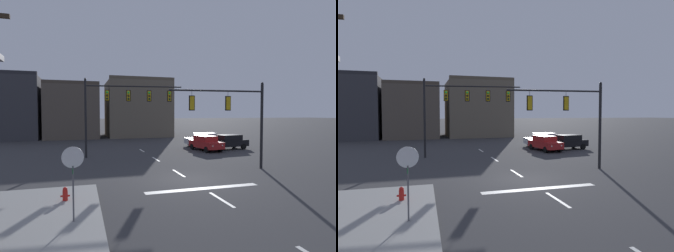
{
  "view_description": "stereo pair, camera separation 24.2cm",
  "coord_description": "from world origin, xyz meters",
  "views": [
    {
      "loc": [
        -6.16,
        -15.56,
        4.01
      ],
      "look_at": [
        -0.17,
        3.85,
        3.09
      ],
      "focal_mm": 30.02,
      "sensor_mm": 36.0,
      "label": 1
    },
    {
      "loc": [
        -5.93,
        -15.63,
        4.01
      ],
      "look_at": [
        -0.17,
        3.85,
        3.09
      ],
      "focal_mm": 30.02,
      "sensor_mm": 36.0,
      "label": 2
    }
  ],
  "objects": [
    {
      "name": "ground_plane",
      "position": [
        0.0,
        0.0,
        0.0
      ],
      "size": [
        400.0,
        400.0,
        0.0
      ],
      "primitive_type": "plane",
      "color": "#353538"
    },
    {
      "name": "sidewalk_near_corner",
      "position": [
        -7.96,
        -4.0,
        0.07
      ],
      "size": [
        5.0,
        8.0,
        0.15
      ],
      "primitive_type": "cube",
      "color": "gray",
      "rests_on": "ground"
    },
    {
      "name": "stop_bar_paint",
      "position": [
        0.0,
        -2.0,
        0.0
      ],
      "size": [
        6.4,
        0.5,
        0.01
      ],
      "primitive_type": "cube",
      "color": "silver",
      "rests_on": "ground"
    },
    {
      "name": "lane_centreline",
      "position": [
        0.0,
        2.0,
        0.0
      ],
      "size": [
        0.16,
        26.4,
        0.01
      ],
      "color": "silver",
      "rests_on": "ground"
    },
    {
      "name": "signal_mast_near_side",
      "position": [
        4.22,
        1.99,
        4.15
      ],
      "size": [
        6.95,
        0.77,
        6.24
      ],
      "color": "black",
      "rests_on": "ground"
    },
    {
      "name": "signal_mast_far_side",
      "position": [
        -2.79,
        10.22,
        5.04
      ],
      "size": [
        8.81,
        1.26,
        7.16
      ],
      "color": "black",
      "rests_on": "ground"
    },
    {
      "name": "stop_sign",
      "position": [
        -6.48,
        -5.15,
        2.14
      ],
      "size": [
        0.76,
        0.64,
        2.83
      ],
      "color": "#56565B",
      "rests_on": "ground"
    },
    {
      "name": "car_lot_nearside",
      "position": [
        6.54,
        11.88,
        0.86
      ],
      "size": [
        2.36,
        4.61,
        1.61
      ],
      "color": "#A81E1E",
      "rests_on": "ground"
    },
    {
      "name": "car_lot_middle",
      "position": [
        8.01,
        15.6,
        0.86
      ],
      "size": [
        4.5,
        2.01,
        1.61
      ],
      "color": "silver",
      "rests_on": "ground"
    },
    {
      "name": "car_lot_farside",
      "position": [
        9.48,
        12.23,
        0.86
      ],
      "size": [
        4.61,
        2.36,
        1.61
      ],
      "color": "black",
      "rests_on": "ground"
    },
    {
      "name": "fire_hydrant",
      "position": [
        -6.9,
        -2.51,
        0.33
      ],
      "size": [
        0.4,
        0.3,
        0.75
      ],
      "color": "red",
      "rests_on": "ground"
    },
    {
      "name": "building_row",
      "position": [
        -6.2,
        34.61,
        4.56
      ],
      "size": [
        27.94,
        13.57,
        10.03
      ],
      "color": "#38383D",
      "rests_on": "ground"
    }
  ]
}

